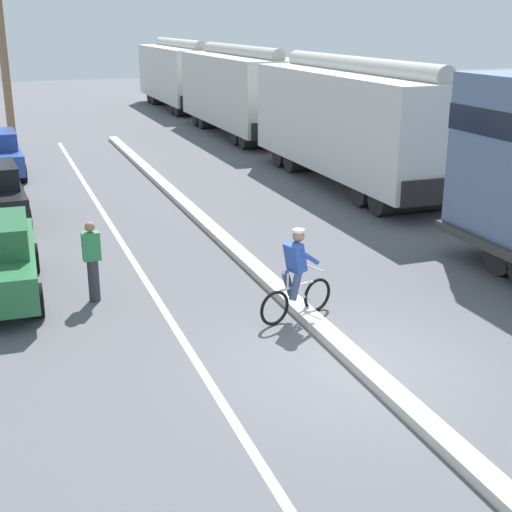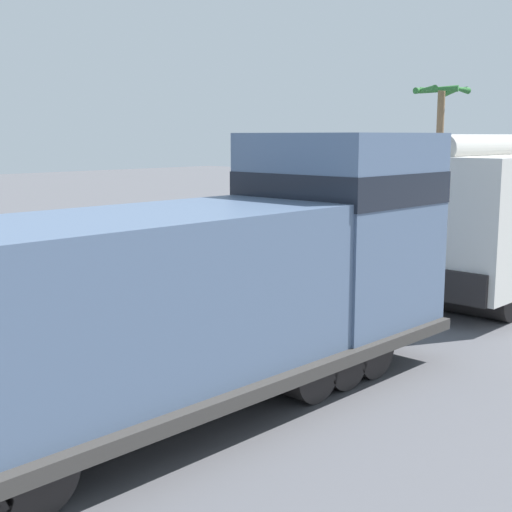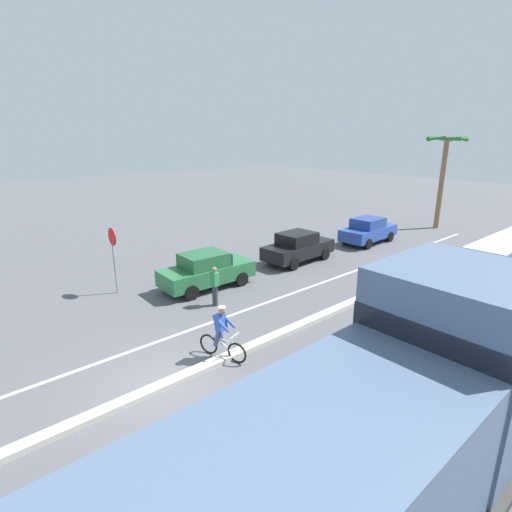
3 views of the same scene
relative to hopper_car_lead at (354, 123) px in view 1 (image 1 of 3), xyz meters
name	(u,v)px [view 1 (image 1 of 3)]	position (x,y,z in m)	size (l,w,h in m)	color
ground_plane	(356,364)	(-6.01, -11.76, -2.08)	(120.00, 120.00, 0.00)	#56565B
median_curb	(237,252)	(-6.01, -5.76, -2.00)	(0.36, 36.00, 0.16)	beige
lane_stripe	(136,266)	(-8.41, -5.76, -2.07)	(0.14, 36.00, 0.01)	silver
hopper_car_lead	(354,123)	(0.00, 0.00, 0.00)	(2.90, 10.60, 4.18)	silver
hopper_car_middle	(240,91)	(0.00, 11.60, 0.00)	(2.90, 10.60, 4.18)	beige
hopper_car_trailing	(179,74)	(0.00, 23.20, 0.00)	(2.90, 10.60, 4.18)	silver
cyclist	(296,277)	(-6.19, -9.70, -1.26)	(1.64, 0.67, 1.71)	black
palm_tree_near	(0,26)	(-10.40, 13.03, 2.93)	(2.61, 2.76, 6.66)	#846647
pedestrian_by_cars	(92,260)	(-9.58, -7.53, -1.23)	(0.34, 0.22, 1.62)	#33333D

